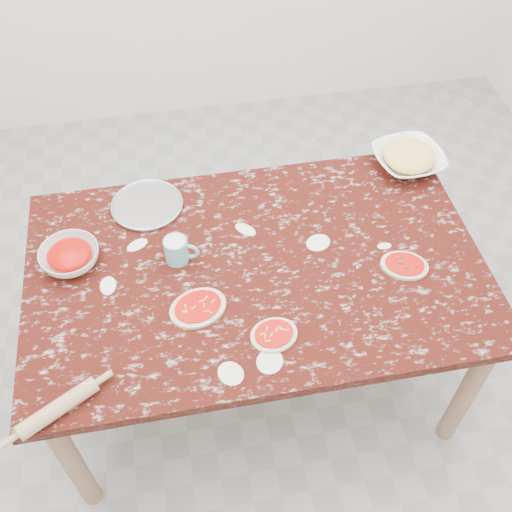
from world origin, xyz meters
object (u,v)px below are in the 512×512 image
object	(u,v)px
cheese_bowl	(408,160)
rolling_pin	(58,408)
worktable	(256,280)
pizza_tray	(147,205)
flour_mug	(177,250)
sauce_bowl	(70,257)

from	to	relation	value
cheese_bowl	rolling_pin	world-z (taller)	cheese_bowl
worktable	cheese_bowl	distance (m)	0.82
pizza_tray	cheese_bowl	size ratio (longest dim) A/B	0.98
pizza_tray	rolling_pin	world-z (taller)	rolling_pin
flour_mug	worktable	bearing A→B (deg)	-16.23
worktable	flour_mug	xyz separation A→B (m)	(-0.26, 0.08, 0.13)
pizza_tray	rolling_pin	xyz separation A→B (m)	(-0.30, -0.80, 0.02)
cheese_bowl	flour_mug	world-z (taller)	flour_mug
pizza_tray	flour_mug	size ratio (longest dim) A/B	2.21
cheese_bowl	flour_mug	distance (m)	1.02
pizza_tray	flour_mug	distance (m)	0.30
sauce_bowl	cheese_bowl	size ratio (longest dim) A/B	0.76
rolling_pin	cheese_bowl	bearing A→B (deg)	31.83
flour_mug	rolling_pin	world-z (taller)	flour_mug
worktable	sauce_bowl	distance (m)	0.66
worktable	pizza_tray	size ratio (longest dim) A/B	5.95
sauce_bowl	cheese_bowl	bearing A→B (deg)	11.71
sauce_bowl	rolling_pin	world-z (taller)	sauce_bowl
pizza_tray	sauce_bowl	xyz separation A→B (m)	(-0.28, -0.23, 0.03)
pizza_tray	cheese_bowl	distance (m)	1.06
pizza_tray	cheese_bowl	bearing A→B (deg)	2.32
rolling_pin	sauce_bowl	bearing A→B (deg)	87.38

